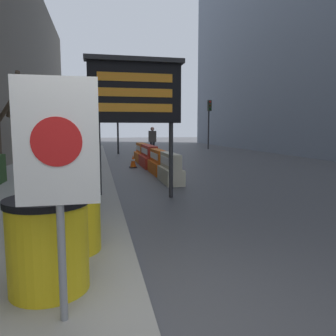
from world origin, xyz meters
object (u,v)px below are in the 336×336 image
barrel_drum_middle (70,216)px  jersey_barrier_orange_near (142,154)px  message_board (135,93)px  pedestrian_worker (152,139)px  jersey_barrier_cream (170,170)px  traffic_light_near_curb (118,115)px  barrel_drum_foreground (48,244)px  traffic_light_far_side (209,114)px  traffic_cone_near (133,161)px  jersey_barrier_red_striped (149,157)px  warning_sign (58,158)px  jersey_barrier_orange_far (158,163)px  barrel_drum_back (70,199)px

barrel_drum_middle → jersey_barrier_orange_near: size_ratio=0.45×
message_board → pedestrian_worker: (2.36, 11.97, -1.38)m
jersey_barrier_cream → traffic_light_near_curb: bearing=94.1°
jersey_barrier_orange_near → traffic_light_near_curb: bearing=99.0°
barrel_drum_foreground → traffic_light_near_curb: (1.74, 18.30, 1.94)m
barrel_drum_foreground → jersey_barrier_orange_near: barrel_drum_foreground is taller
barrel_drum_middle → traffic_light_far_side: traffic_light_far_side is taller
traffic_cone_near → traffic_light_near_curb: traffic_light_near_curb is taller
traffic_light_far_side → jersey_barrier_orange_near: bearing=-126.3°
jersey_barrier_cream → jersey_barrier_red_striped: bearing=90.0°
barrel_drum_foreground → warning_sign: warning_sign is taller
traffic_cone_near → pedestrian_worker: bearing=73.0°
message_board → jersey_barrier_red_striped: bearing=78.6°
barrel_drum_foreground → traffic_light_far_side: (9.13, 21.88, 2.24)m
jersey_barrier_cream → jersey_barrier_red_striped: size_ratio=0.75×
jersey_barrier_orange_far → traffic_light_near_curb: size_ratio=0.54×
warning_sign → traffic_light_far_side: 24.20m
barrel_drum_foreground → barrel_drum_back: (0.04, 1.95, 0.00)m
barrel_drum_foreground → traffic_light_near_curb: size_ratio=0.25×
barrel_drum_back → traffic_cone_near: 8.77m
traffic_light_far_side → barrel_drum_middle: bearing=-113.3°
jersey_barrier_cream → pedestrian_worker: 9.92m
barrel_drum_middle → pedestrian_worker: (3.54, 15.37, 0.46)m
jersey_barrier_orange_far → traffic_cone_near: 2.09m
jersey_barrier_cream → traffic_cone_near: size_ratio=2.93×
message_board → traffic_light_near_curb: (0.44, 13.93, 0.10)m
jersey_barrier_orange_far → jersey_barrier_orange_near: jersey_barrier_orange_near is taller
traffic_light_near_curb → traffic_cone_near: bearing=-89.0°
jersey_barrier_cream → traffic_cone_near: bearing=100.0°
jersey_barrier_red_striped → traffic_light_near_curb: size_ratio=0.64×
message_board → pedestrian_worker: 12.28m
message_board → jersey_barrier_orange_far: size_ratio=1.70×
warning_sign → message_board: bearing=77.1°
jersey_barrier_orange_near → traffic_light_far_side: size_ratio=0.49×
barrel_drum_middle → warning_sign: (0.06, -1.54, 0.83)m
jersey_barrier_cream → pedestrian_worker: bearing=83.8°
message_board → jersey_barrier_cream: (1.28, 2.13, -2.02)m
jersey_barrier_cream → jersey_barrier_orange_near: 6.47m
barrel_drum_foreground → traffic_light_far_side: size_ratio=0.22×
barrel_drum_middle → traffic_cone_near: (1.76, 9.55, -0.29)m
barrel_drum_middle → pedestrian_worker: size_ratio=0.50×
jersey_barrier_orange_near → traffic_light_near_curb: 5.79m
barrel_drum_foreground → jersey_barrier_cream: size_ratio=0.52×
barrel_drum_middle → jersey_barrier_orange_far: barrel_drum_middle is taller
jersey_barrier_red_striped → traffic_light_near_curb: 7.88m
barrel_drum_middle → jersey_barrier_red_striped: bearing=75.8°
barrel_drum_back → traffic_light_near_curb: bearing=84.1°
jersey_barrier_orange_near → pedestrian_worker: 3.59m
barrel_drum_foreground → barrel_drum_middle: size_ratio=1.00×
barrel_drum_back → pedestrian_worker: (3.62, 14.39, 0.46)m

